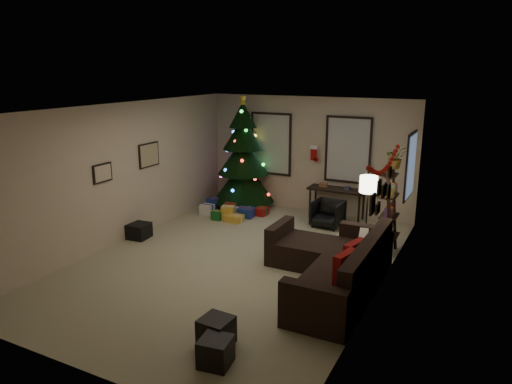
% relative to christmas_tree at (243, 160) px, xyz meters
% --- Properties ---
extents(floor, '(7.00, 7.00, 0.00)m').
position_rel_christmas_tree_xyz_m(floor, '(1.52, -3.10, -1.16)').
color(floor, tan).
rests_on(floor, ground).
extents(ceiling, '(7.00, 7.00, 0.00)m').
position_rel_christmas_tree_xyz_m(ceiling, '(1.52, -3.10, 1.54)').
color(ceiling, white).
rests_on(ceiling, floor).
extents(wall_back, '(5.00, 0.00, 5.00)m').
position_rel_christmas_tree_xyz_m(wall_back, '(1.52, 0.40, 0.19)').
color(wall_back, beige).
rests_on(wall_back, floor).
extents(wall_front, '(5.00, 0.00, 5.00)m').
position_rel_christmas_tree_xyz_m(wall_front, '(1.52, -6.60, 0.19)').
color(wall_front, beige).
rests_on(wall_front, floor).
extents(wall_left, '(0.00, 7.00, 7.00)m').
position_rel_christmas_tree_xyz_m(wall_left, '(-0.98, -3.10, 0.19)').
color(wall_left, beige).
rests_on(wall_left, floor).
extents(wall_right, '(0.00, 7.00, 7.00)m').
position_rel_christmas_tree_xyz_m(wall_right, '(4.02, -3.10, 0.19)').
color(wall_right, beige).
rests_on(wall_right, floor).
extents(window_back_left, '(1.05, 0.06, 1.50)m').
position_rel_christmas_tree_xyz_m(window_back_left, '(0.57, 0.37, 0.39)').
color(window_back_left, '#728CB2').
rests_on(window_back_left, wall_back).
extents(window_back_right, '(1.05, 0.06, 1.50)m').
position_rel_christmas_tree_xyz_m(window_back_right, '(2.47, 0.37, 0.39)').
color(window_back_right, '#728CB2').
rests_on(window_back_right, wall_back).
extents(window_right_wall, '(0.06, 0.90, 1.30)m').
position_rel_christmas_tree_xyz_m(window_right_wall, '(3.99, -0.55, 0.34)').
color(window_right_wall, '#728CB2').
rests_on(window_right_wall, wall_right).
extents(christmas_tree, '(1.50, 1.50, 2.79)m').
position_rel_christmas_tree_xyz_m(christmas_tree, '(0.00, 0.00, 0.00)').
color(christmas_tree, black).
rests_on(christmas_tree, floor).
extents(presents, '(1.50, 1.01, 0.30)m').
position_rel_christmas_tree_xyz_m(presents, '(0.13, -0.82, -1.04)').
color(presents, navy).
rests_on(presents, floor).
extents(sofa, '(1.96, 2.84, 0.89)m').
position_rel_christmas_tree_xyz_m(sofa, '(3.35, -3.16, -0.87)').
color(sofa, black).
rests_on(sofa, floor).
extents(pillow_red_a, '(0.24, 0.49, 0.47)m').
position_rel_christmas_tree_xyz_m(pillow_red_a, '(3.73, -3.91, -0.52)').
color(pillow_red_a, maroon).
rests_on(pillow_red_a, sofa).
extents(pillow_red_b, '(0.24, 0.48, 0.47)m').
position_rel_christmas_tree_xyz_m(pillow_red_b, '(3.73, -3.44, -0.52)').
color(pillow_red_b, maroon).
rests_on(pillow_red_b, sofa).
extents(pillow_cream, '(0.22, 0.48, 0.47)m').
position_rel_christmas_tree_xyz_m(pillow_cream, '(3.73, -2.96, -0.53)').
color(pillow_cream, beige).
rests_on(pillow_cream, sofa).
extents(ottoman_near, '(0.39, 0.39, 0.36)m').
position_rel_christmas_tree_xyz_m(ottoman_near, '(2.58, -5.45, -0.98)').
color(ottoman_near, black).
rests_on(ottoman_near, floor).
extents(ottoman_far, '(0.40, 0.40, 0.33)m').
position_rel_christmas_tree_xyz_m(ottoman_far, '(2.79, -5.81, -0.99)').
color(ottoman_far, black).
rests_on(ottoman_far, floor).
extents(desk, '(1.29, 0.46, 0.70)m').
position_rel_christmas_tree_xyz_m(desk, '(2.33, 0.12, -0.54)').
color(desk, black).
rests_on(desk, floor).
extents(desk_chair, '(0.60, 0.56, 0.58)m').
position_rel_christmas_tree_xyz_m(desk_chair, '(2.35, -0.53, -0.86)').
color(desk_chair, black).
rests_on(desk_chair, floor).
extents(bookshelf, '(0.30, 0.50, 1.70)m').
position_rel_christmas_tree_xyz_m(bookshelf, '(3.82, -1.42, -0.33)').
color(bookshelf, black).
rests_on(bookshelf, floor).
extents(potted_plant, '(0.59, 0.55, 0.53)m').
position_rel_christmas_tree_xyz_m(potted_plant, '(3.82, -1.25, 0.67)').
color(potted_plant, '#4C4C4C').
rests_on(potted_plant, bookshelf).
extents(floor_lamp, '(0.31, 0.31, 1.48)m').
position_rel_christmas_tree_xyz_m(floor_lamp, '(3.47, -1.74, 0.08)').
color(floor_lamp, black).
rests_on(floor_lamp, floor).
extents(art_map, '(0.04, 0.60, 0.50)m').
position_rel_christmas_tree_xyz_m(art_map, '(-0.96, -2.31, 0.43)').
color(art_map, black).
rests_on(art_map, wall_left).
extents(art_abstract, '(0.04, 0.45, 0.35)m').
position_rel_christmas_tree_xyz_m(art_abstract, '(-0.96, -3.63, 0.31)').
color(art_abstract, black).
rests_on(art_abstract, wall_left).
extents(gallery, '(0.03, 1.25, 0.54)m').
position_rel_christmas_tree_xyz_m(gallery, '(4.00, -3.17, 0.42)').
color(gallery, black).
rests_on(gallery, wall_right).
extents(garland, '(0.08, 1.90, 0.30)m').
position_rel_christmas_tree_xyz_m(garland, '(3.97, -2.97, 0.83)').
color(garland, '#A5140C').
rests_on(garland, wall_right).
extents(stocking_left, '(0.20, 0.05, 0.36)m').
position_rel_christmas_tree_xyz_m(stocking_left, '(1.38, 0.46, 0.28)').
color(stocking_left, '#990F0C').
rests_on(stocking_left, wall_back).
extents(stocking_right, '(0.20, 0.05, 0.36)m').
position_rel_christmas_tree_xyz_m(stocking_right, '(1.71, 0.27, 0.28)').
color(stocking_right, '#990F0C').
rests_on(stocking_right, wall_back).
extents(storage_bin, '(0.64, 0.46, 0.30)m').
position_rel_christmas_tree_xyz_m(storage_bin, '(-0.91, -2.94, -1.00)').
color(storage_bin, black).
rests_on(storage_bin, floor).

